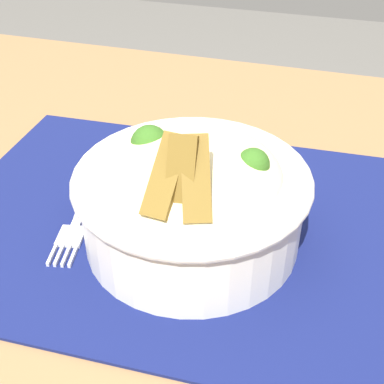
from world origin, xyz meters
TOP-DOWN VIEW (x-y plane):
  - table at (0.00, 0.00)m, footprint 1.06×0.77m
  - placemat at (-0.04, 0.02)m, footprint 0.44×0.34m
  - bowl at (-0.06, 0.04)m, footprint 0.21×0.21m
  - fork at (0.05, 0.05)m, footprint 0.04×0.13m

SIDE VIEW (x-z plane):
  - table at x=0.00m, z-range 0.27..0.97m
  - placemat at x=-0.04m, z-range 0.70..0.70m
  - fork at x=0.05m, z-range 0.70..0.71m
  - bowl at x=-0.06m, z-range 0.69..0.82m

